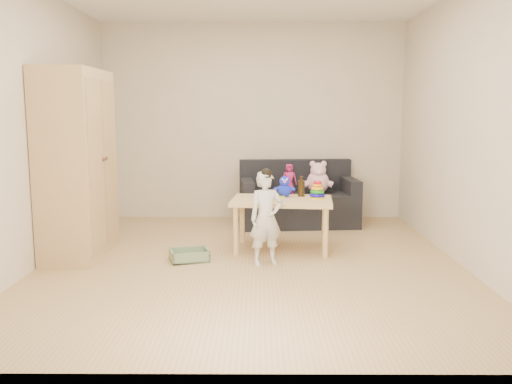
{
  "coord_description": "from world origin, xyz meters",
  "views": [
    {
      "loc": [
        0.08,
        -5.08,
        1.46
      ],
      "look_at": [
        0.05,
        0.25,
        0.65
      ],
      "focal_mm": 38.0,
      "sensor_mm": 36.0,
      "label": 1
    }
  ],
  "objects_px": {
    "sofa": "(298,209)",
    "toddler": "(266,219)",
    "wardrobe": "(77,164)",
    "play_table": "(282,224)"
  },
  "relations": [
    {
      "from": "wardrobe",
      "to": "play_table",
      "type": "height_order",
      "value": "wardrobe"
    },
    {
      "from": "sofa",
      "to": "play_table",
      "type": "bearing_deg",
      "value": -106.9
    },
    {
      "from": "sofa",
      "to": "toddler",
      "type": "xyz_separation_m",
      "value": [
        -0.44,
        -1.79,
        0.23
      ]
    },
    {
      "from": "toddler",
      "to": "sofa",
      "type": "bearing_deg",
      "value": 57.36
    },
    {
      "from": "play_table",
      "to": "toddler",
      "type": "distance_m",
      "value": 0.59
    },
    {
      "from": "sofa",
      "to": "toddler",
      "type": "bearing_deg",
      "value": -108.61
    },
    {
      "from": "wardrobe",
      "to": "sofa",
      "type": "relative_size",
      "value": 1.26
    },
    {
      "from": "sofa",
      "to": "toddler",
      "type": "distance_m",
      "value": 1.86
    },
    {
      "from": "play_table",
      "to": "toddler",
      "type": "bearing_deg",
      "value": -107.54
    },
    {
      "from": "play_table",
      "to": "toddler",
      "type": "relative_size",
      "value": 1.19
    }
  ]
}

